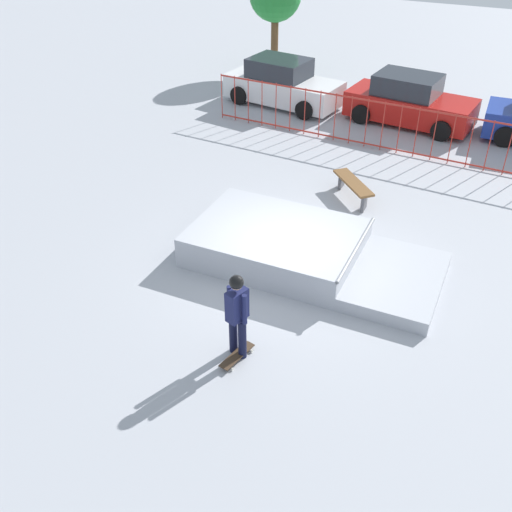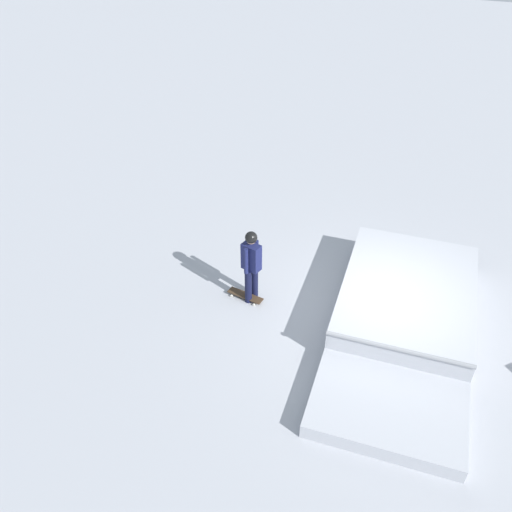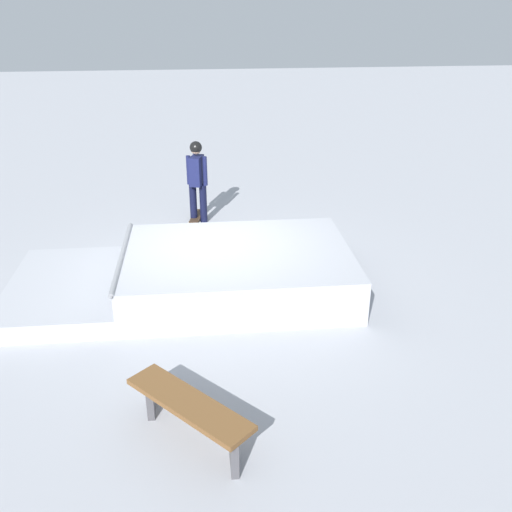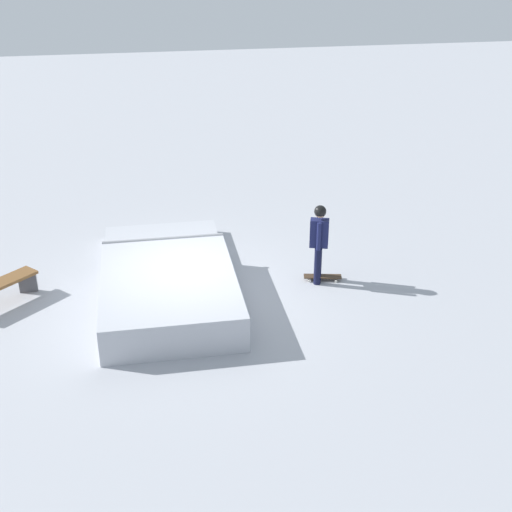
# 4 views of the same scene
# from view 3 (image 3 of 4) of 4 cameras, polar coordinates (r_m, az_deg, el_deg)

# --- Properties ---
(ground_plane) EXTENTS (60.00, 60.00, 0.00)m
(ground_plane) POSITION_cam_3_polar(r_m,az_deg,el_deg) (9.59, -4.65, -2.33)
(ground_plane) COLOR #A8AAB2
(skate_ramp) EXTENTS (5.42, 2.65, 0.74)m
(skate_ramp) POSITION_cam_3_polar(r_m,az_deg,el_deg) (9.05, -4.90, -1.85)
(skate_ramp) COLOR #B0B3BB
(skate_ramp) RESTS_ON ground
(skater) EXTENTS (0.42, 0.43, 1.73)m
(skater) POSITION_cam_3_polar(r_m,az_deg,el_deg) (11.73, -6.00, 8.09)
(skater) COLOR black
(skater) RESTS_ON ground
(skateboard) EXTENTS (0.39, 0.82, 0.09)m
(skateboard) POSITION_cam_3_polar(r_m,az_deg,el_deg) (12.15, -6.00, 4.04)
(skateboard) COLOR #3F2D1E
(skateboard) RESTS_ON ground
(park_bench) EXTENTS (1.38, 1.45, 0.48)m
(park_bench) POSITION_cam_3_polar(r_m,az_deg,el_deg) (6.25, -6.81, -15.30)
(park_bench) COLOR brown
(park_bench) RESTS_ON ground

